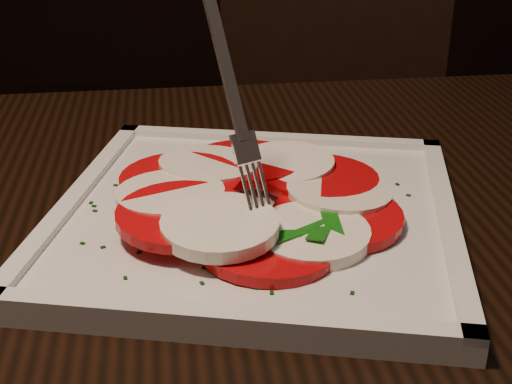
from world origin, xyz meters
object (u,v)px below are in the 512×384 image
Objects in this scene: plate at (256,217)px; fork at (223,81)px; chair at (323,144)px; table at (238,342)px.

plate is 0.12m from fork.
chair is at bearing 45.55° from fork.
chair is 0.76m from plate.
fork reaches higher than plate.
table is 0.76m from chair.
plate is (0.02, 0.02, 0.11)m from table.
chair is at bearing 75.92° from plate.
fork reaches higher than chair.
table is at bearing -127.99° from plate.
table is 1.34× the size of chair.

